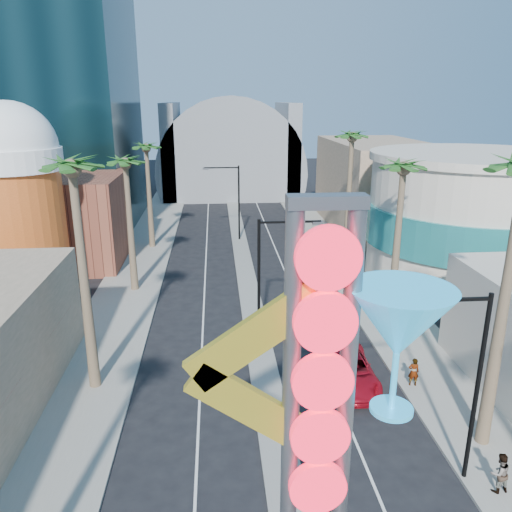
% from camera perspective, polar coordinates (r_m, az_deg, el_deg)
% --- Properties ---
extents(sidewalk_west, '(5.00, 100.00, 0.15)m').
position_cam_1_polar(sidewalk_west, '(45.58, -13.36, -1.49)').
color(sidewalk_west, gray).
rests_on(sidewalk_west, ground).
extents(sidewalk_east, '(5.00, 100.00, 0.15)m').
position_cam_1_polar(sidewalk_east, '(46.59, 10.40, -0.88)').
color(sidewalk_east, gray).
rests_on(sidewalk_east, ground).
extents(median, '(1.60, 84.00, 0.15)m').
position_cam_1_polar(median, '(47.94, -1.56, -0.06)').
color(median, gray).
rests_on(median, ground).
extents(brick_filler_west, '(10.00, 10.00, 8.00)m').
position_cam_1_polar(brick_filler_west, '(48.77, -20.76, 3.88)').
color(brick_filler_west, brown).
rests_on(brick_filler_west, ground).
extents(filler_east, '(10.00, 20.00, 10.00)m').
position_cam_1_polar(filler_east, '(59.39, 13.59, 7.79)').
color(filler_east, '#917B5D').
rests_on(filler_east, ground).
extents(beer_mug, '(7.00, 7.00, 14.50)m').
position_cam_1_polar(beer_mug, '(40.91, -25.64, 6.37)').
color(beer_mug, '#C04B19').
rests_on(beer_mug, ground).
extents(turquoise_building, '(16.60, 16.60, 10.60)m').
position_cam_1_polar(turquoise_building, '(43.83, 23.29, 3.83)').
color(turquoise_building, beige).
rests_on(turquoise_building, ground).
extents(canopy, '(22.00, 16.00, 22.00)m').
position_cam_1_polar(canopy, '(80.33, -2.96, 10.18)').
color(canopy, slate).
rests_on(canopy, ground).
extents(neon_sign, '(6.53, 2.60, 12.55)m').
position_cam_1_polar(neon_sign, '(13.25, 10.77, -15.98)').
color(neon_sign, gray).
rests_on(neon_sign, ground).
extents(streetlight_0, '(3.79, 0.25, 8.00)m').
position_cam_1_polar(streetlight_0, '(29.44, 1.40, -1.67)').
color(streetlight_0, black).
rests_on(streetlight_0, ground).
extents(streetlight_1, '(3.79, 0.25, 8.00)m').
position_cam_1_polar(streetlight_1, '(52.57, -2.57, 6.91)').
color(streetlight_1, black).
rests_on(streetlight_1, ground).
extents(streetlight_2, '(3.45, 0.25, 8.00)m').
position_cam_1_polar(streetlight_2, '(20.57, 23.00, -12.20)').
color(streetlight_2, black).
rests_on(streetlight_2, ground).
extents(palm_1, '(2.40, 2.40, 12.70)m').
position_cam_1_polar(palm_1, '(24.81, -20.16, 7.82)').
color(palm_1, brown).
rests_on(palm_1, ground).
extents(palm_2, '(2.40, 2.40, 11.20)m').
position_cam_1_polar(palm_2, '(38.54, -14.65, 9.41)').
color(palm_2, brown).
rests_on(palm_2, ground).
extents(palm_3, '(2.40, 2.40, 11.20)m').
position_cam_1_polar(palm_3, '(50.33, -12.41, 11.35)').
color(palm_3, brown).
rests_on(palm_3, ground).
extents(palm_6, '(2.40, 2.40, 11.70)m').
position_cam_1_polar(palm_6, '(32.11, 16.42, 8.55)').
color(palm_6, brown).
rests_on(palm_6, ground).
extents(palm_7, '(2.40, 2.40, 12.70)m').
position_cam_1_polar(palm_7, '(43.35, 10.88, 12.29)').
color(palm_7, brown).
rests_on(palm_7, ground).
extents(red_pickup, '(2.81, 5.74, 1.57)m').
position_cam_1_polar(red_pickup, '(27.69, 10.48, -12.61)').
color(red_pickup, '#AA0D1C').
rests_on(red_pickup, ground).
extents(pedestrian_a, '(0.62, 0.45, 1.56)m').
position_cam_1_polar(pedestrian_a, '(27.98, 17.56, -12.51)').
color(pedestrian_a, gray).
rests_on(pedestrian_a, sidewalk_east).
extents(pedestrian_b, '(0.88, 0.72, 1.65)m').
position_cam_1_polar(pedestrian_b, '(22.66, 26.07, -21.36)').
color(pedestrian_b, gray).
rests_on(pedestrian_b, sidewalk_east).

